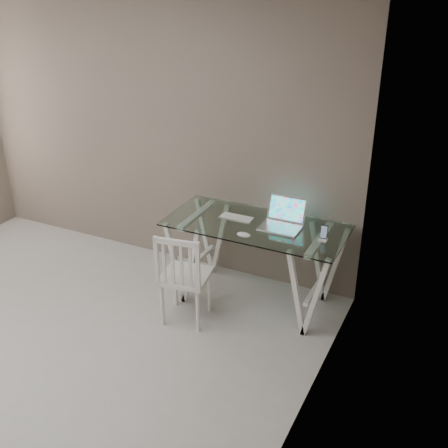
# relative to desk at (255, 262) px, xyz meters

# --- Properties ---
(desk) EXTENTS (1.50, 0.70, 0.75)m
(desk) POSITION_rel_desk_xyz_m (0.00, 0.00, 0.00)
(desk) COLOR silver
(desk) RESTS_ON ground
(chair) EXTENTS (0.43, 0.43, 0.83)m
(chair) POSITION_rel_desk_xyz_m (-0.40, -0.55, 0.07)
(chair) COLOR white
(chair) RESTS_ON ground
(laptop) EXTENTS (0.33, 0.30, 0.22)m
(laptop) POSITION_rel_desk_xyz_m (0.21, 0.08, 0.42)
(laptop) COLOR silver
(laptop) RESTS_ON desk
(keyboard) EXTENTS (0.30, 0.13, 0.01)m
(keyboard) POSITION_rel_desk_xyz_m (-0.20, 0.04, 0.37)
(keyboard) COLOR silver
(keyboard) RESTS_ON desk
(mouse) EXTENTS (0.11, 0.07, 0.04)m
(mouse) POSITION_rel_desk_xyz_m (-0.00, -0.25, 0.38)
(mouse) COLOR silver
(mouse) RESTS_ON desk
(phone_dock) EXTENTS (0.07, 0.07, 0.13)m
(phone_dock) POSITION_rel_desk_xyz_m (0.58, -0.03, 0.40)
(phone_dock) COLOR white
(phone_dock) RESTS_ON desk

